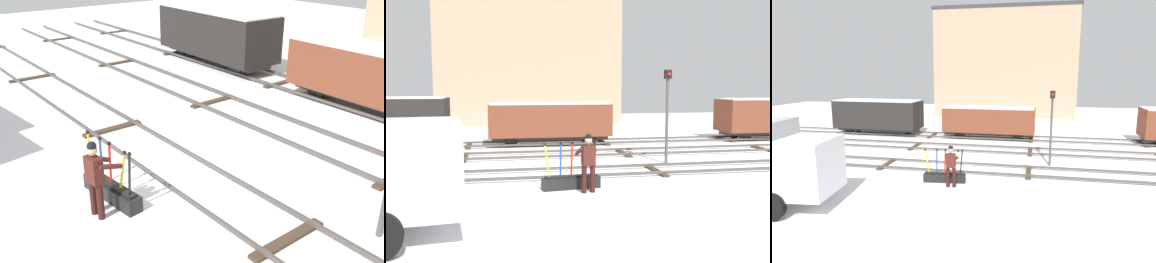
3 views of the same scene
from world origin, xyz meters
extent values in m
plane|color=white|center=(0.00, 0.00, 0.00)|extent=(60.00, 60.00, 0.00)
cube|color=#4C4742|center=(0.00, -0.72, 0.13)|extent=(44.00, 0.07, 0.10)
cube|color=#4C4742|center=(0.00, 0.72, 0.13)|extent=(44.00, 0.07, 0.10)
cube|color=#423323|center=(-3.52, 0.00, 0.04)|extent=(0.24, 1.94, 0.08)
cube|color=#423323|center=(3.52, 0.00, 0.04)|extent=(0.24, 1.94, 0.08)
cube|color=#4C4742|center=(0.00, 3.40, 0.13)|extent=(44.00, 0.07, 0.10)
cube|color=#4C4742|center=(0.00, 4.84, 0.13)|extent=(44.00, 0.07, 0.10)
cube|color=#423323|center=(-10.56, 4.12, 0.04)|extent=(0.24, 1.94, 0.08)
cube|color=#423323|center=(-3.52, 4.12, 0.04)|extent=(0.24, 1.94, 0.08)
cube|color=#423323|center=(3.52, 4.12, 0.04)|extent=(0.24, 1.94, 0.08)
cube|color=#4C4742|center=(0.00, 7.10, 0.13)|extent=(44.00, 0.07, 0.10)
cube|color=#4C4742|center=(0.00, 8.54, 0.13)|extent=(44.00, 0.07, 0.10)
cube|color=#423323|center=(-10.56, 7.82, 0.04)|extent=(0.24, 1.94, 0.08)
cube|color=#423323|center=(-3.52, 7.82, 0.04)|extent=(0.24, 1.94, 0.08)
cube|color=#423323|center=(3.52, 7.82, 0.04)|extent=(0.24, 1.94, 0.08)
cube|color=#423323|center=(10.56, 7.82, 0.04)|extent=(0.24, 1.94, 0.08)
cube|color=black|center=(0.03, -1.94, 0.18)|extent=(1.83, 0.56, 0.36)
cube|color=black|center=(0.03, -1.94, 0.39)|extent=(1.63, 0.38, 0.06)
cylinder|color=yellow|center=(-0.71, -2.02, 0.88)|extent=(0.20, 0.08, 1.05)
sphere|color=black|center=(-0.78, -2.03, 1.40)|extent=(0.09, 0.09, 0.09)
cylinder|color=#1E47B7|center=(-0.30, -1.98, 0.88)|extent=(0.08, 0.06, 1.05)
sphere|color=black|center=(-0.29, -1.98, 1.41)|extent=(0.09, 0.09, 0.09)
cylinder|color=red|center=(0.05, -1.94, 0.88)|extent=(0.10, 0.07, 1.05)
sphere|color=black|center=(0.07, -1.94, 1.41)|extent=(0.09, 0.09, 0.09)
cylinder|color=yellow|center=(0.49, -1.89, 0.87)|extent=(0.32, 0.09, 1.03)
sphere|color=black|center=(0.62, -1.87, 1.38)|extent=(0.09, 0.09, 0.09)
cylinder|color=black|center=(0.74, -1.86, 0.88)|extent=(0.15, 0.07, 1.05)
sphere|color=black|center=(0.78, -1.86, 1.41)|extent=(0.09, 0.09, 0.09)
cylinder|color=#351511|center=(0.32, -2.52, 0.41)|extent=(0.15, 0.15, 0.82)
cylinder|color=#351511|center=(0.57, -2.49, 0.41)|extent=(0.15, 0.15, 0.82)
cube|color=#4C1E19|center=(0.44, -2.51, 1.11)|extent=(0.40, 0.28, 0.58)
sphere|color=tan|center=(0.44, -2.51, 1.55)|extent=(0.22, 0.22, 0.22)
sphere|color=black|center=(0.44, -2.51, 1.65)|extent=(0.20, 0.20, 0.20)
cylinder|color=#4C1E19|center=(0.21, -2.28, 1.20)|extent=(0.17, 0.55, 0.33)
cylinder|color=#4C1E19|center=(0.62, -2.22, 1.17)|extent=(0.17, 0.56, 0.27)
cube|color=silver|center=(-3.91, -5.56, 1.50)|extent=(2.13, 2.30, 1.90)
cube|color=black|center=(-3.01, -5.46, 1.83)|extent=(0.24, 1.78, 0.76)
cylinder|color=black|center=(-4.63, -4.52, 0.45)|extent=(0.92, 0.35, 0.90)
cylinder|color=#4C4C4C|center=(4.52, 1.58, 1.69)|extent=(0.12, 0.12, 3.38)
cube|color=black|center=(4.52, 1.58, 3.56)|extent=(0.24, 0.24, 0.36)
sphere|color=red|center=(4.52, 1.45, 3.56)|extent=(0.14, 0.14, 0.14)
cube|color=tan|center=(0.53, 21.31, 5.29)|extent=(14.01, 6.12, 10.58)
cube|color=#38383D|center=(0.53, 21.31, 10.73)|extent=(14.29, 6.25, 0.30)
cube|color=#2D2B28|center=(0.61, 7.82, 0.40)|extent=(5.96, 1.27, 0.20)
cube|color=brown|center=(0.61, 7.82, 1.32)|extent=(6.29, 2.07, 1.64)
cube|color=white|center=(0.61, 7.82, 2.17)|extent=(6.16, 1.99, 0.06)
cylinder|color=black|center=(-1.43, 7.31, 0.35)|extent=(0.70, 0.11, 0.70)
cylinder|color=black|center=(-1.42, 8.40, 0.35)|extent=(0.70, 0.11, 0.70)
cylinder|color=black|center=(2.63, 7.25, 0.35)|extent=(0.70, 0.11, 0.70)
cylinder|color=black|center=(2.65, 8.34, 0.35)|extent=(0.70, 0.11, 0.70)
cylinder|color=black|center=(11.52, 8.49, 0.35)|extent=(0.70, 0.12, 0.70)
cube|color=#2D2B28|center=(-7.66, 7.82, 0.40)|extent=(6.06, 1.49, 0.20)
cube|color=black|center=(-7.66, 7.82, 1.49)|extent=(6.40, 2.36, 1.98)
cube|color=white|center=(-7.66, 7.82, 2.51)|extent=(6.27, 2.27, 0.06)
cylinder|color=black|center=(-9.74, 7.29, 0.35)|extent=(0.70, 0.12, 0.70)
cylinder|color=black|center=(-9.70, 8.48, 0.35)|extent=(0.70, 0.12, 0.70)
cylinder|color=black|center=(-5.62, 7.16, 0.35)|extent=(0.70, 0.12, 0.70)
cylinder|color=black|center=(-5.58, 8.36, 0.35)|extent=(0.70, 0.12, 0.70)
ellipsoid|color=#514C47|center=(6.99, 21.88, 10.94)|extent=(0.28, 0.16, 0.11)
sphere|color=#514C47|center=(6.89, 21.90, 10.97)|extent=(0.07, 0.07, 0.07)
ellipsoid|color=#333338|center=(6.81, 19.09, 10.94)|extent=(0.22, 0.28, 0.11)
sphere|color=#333338|center=(6.85, 18.99, 10.97)|extent=(0.07, 0.07, 0.07)
camera|label=1|loc=(7.93, -5.83, 5.40)|focal=41.24mm
camera|label=2|loc=(-2.27, -15.09, 3.22)|focal=41.66mm
camera|label=3|loc=(3.70, -15.51, 4.75)|focal=31.99mm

